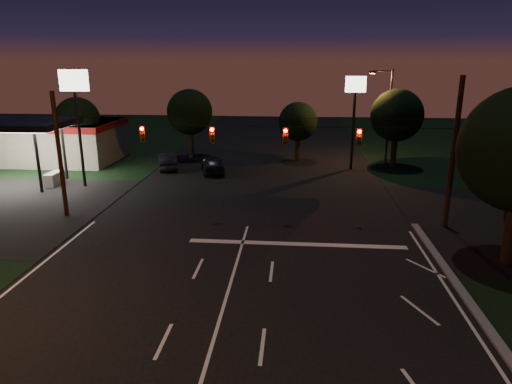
# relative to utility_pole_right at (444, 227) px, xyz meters

# --- Properties ---
(ground) EXTENTS (140.00, 140.00, 0.00)m
(ground) POSITION_rel_utility_pole_right_xyz_m (-12.00, -15.00, 0.00)
(ground) COLOR black
(ground) RESTS_ON ground
(stop_bar) EXTENTS (12.00, 0.50, 0.01)m
(stop_bar) POSITION_rel_utility_pole_right_xyz_m (-9.00, -3.50, 0.01)
(stop_bar) COLOR silver
(stop_bar) RESTS_ON ground
(utility_pole_right) EXTENTS (0.30, 0.30, 9.00)m
(utility_pole_right) POSITION_rel_utility_pole_right_xyz_m (0.00, 0.00, 0.00)
(utility_pole_right) COLOR black
(utility_pole_right) RESTS_ON ground
(utility_pole_left) EXTENTS (0.28, 0.28, 8.00)m
(utility_pole_left) POSITION_rel_utility_pole_right_xyz_m (-24.00, 0.00, 0.00)
(utility_pole_left) COLOR black
(utility_pole_left) RESTS_ON ground
(signal_span) EXTENTS (24.00, 0.40, 1.56)m
(signal_span) POSITION_rel_utility_pole_right_xyz_m (-12.00, -0.04, 5.50)
(signal_span) COLOR black
(signal_span) RESTS_ON ground
(gas_station) EXTENTS (14.20, 16.10, 5.25)m
(gas_station) POSITION_rel_utility_pole_right_xyz_m (-33.86, 15.39, 2.38)
(gas_station) COLOR gray
(gas_station) RESTS_ON ground
(pole_sign_left_near) EXTENTS (2.20, 0.30, 9.10)m
(pole_sign_left_near) POSITION_rel_utility_pole_right_xyz_m (-26.00, 7.00, 6.98)
(pole_sign_left_near) COLOR black
(pole_sign_left_near) RESTS_ON ground
(pole_sign_right) EXTENTS (1.80, 0.30, 8.40)m
(pole_sign_right) POSITION_rel_utility_pole_right_xyz_m (-4.00, 15.00, 6.24)
(pole_sign_right) COLOR black
(pole_sign_right) RESTS_ON ground
(street_light_right_far) EXTENTS (2.20, 0.35, 9.00)m
(street_light_right_far) POSITION_rel_utility_pole_right_xyz_m (-0.76, 17.00, 5.24)
(street_light_right_far) COLOR black
(street_light_right_far) RESTS_ON ground
(tree_far_a) EXTENTS (4.20, 4.20, 6.42)m
(tree_far_a) POSITION_rel_utility_pole_right_xyz_m (-29.98, 15.12, 4.26)
(tree_far_a) COLOR black
(tree_far_a) RESTS_ON ground
(tree_far_b) EXTENTS (4.60, 4.60, 6.98)m
(tree_far_b) POSITION_rel_utility_pole_right_xyz_m (-19.98, 19.13, 4.61)
(tree_far_b) COLOR black
(tree_far_b) RESTS_ON ground
(tree_far_c) EXTENTS (3.80, 3.80, 5.86)m
(tree_far_c) POSITION_rel_utility_pole_right_xyz_m (-8.98, 18.10, 3.90)
(tree_far_c) COLOR black
(tree_far_c) RESTS_ON ground
(tree_far_d) EXTENTS (4.80, 4.80, 7.30)m
(tree_far_d) POSITION_rel_utility_pole_right_xyz_m (0.02, 16.13, 4.83)
(tree_far_d) COLOR black
(tree_far_d) RESTS_ON ground
(tree_far_e) EXTENTS (4.00, 4.00, 6.18)m
(tree_far_e) POSITION_rel_utility_pole_right_xyz_m (8.02, 14.11, 4.11)
(tree_far_e) COLOR black
(tree_far_e) RESTS_ON ground
(car_oncoming_a) EXTENTS (3.00, 4.95, 1.57)m
(car_oncoming_a) POSITION_rel_utility_pole_right_xyz_m (-16.53, 12.37, 0.79)
(car_oncoming_a) COLOR black
(car_oncoming_a) RESTS_ON ground
(car_oncoming_b) EXTENTS (2.86, 4.82, 1.50)m
(car_oncoming_b) POSITION_rel_utility_pole_right_xyz_m (-21.00, 13.68, 0.75)
(car_oncoming_b) COLOR black
(car_oncoming_b) RESTS_ON ground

